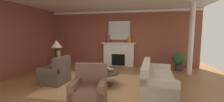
{
  "coord_description": "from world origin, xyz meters",
  "views": [
    {
      "loc": [
        1.29,
        -4.82,
        1.68
      ],
      "look_at": [
        0.05,
        1.03,
        1.0
      ],
      "focal_mm": 23.37,
      "sensor_mm": 36.0,
      "label": 1
    }
  ],
  "objects_px": {
    "sofa": "(156,80)",
    "armchair_facing_fireplace": "(89,92)",
    "vase_on_side_table": "(59,55)",
    "potted_plant": "(179,60)",
    "vase_mantel_left": "(108,39)",
    "fireplace": "(119,55)",
    "side_table": "(57,65)",
    "armchair_near_window": "(56,75)",
    "coffee_table": "(104,75)",
    "table_lamp": "(57,46)",
    "mantel_mirror": "(119,31)",
    "vase_mantel_right": "(129,40)"
  },
  "relations": [
    {
      "from": "sofa",
      "to": "armchair_near_window",
      "type": "height_order",
      "value": "armchair_near_window"
    },
    {
      "from": "armchair_near_window",
      "to": "vase_mantel_left",
      "type": "height_order",
      "value": "vase_mantel_left"
    },
    {
      "from": "sofa",
      "to": "potted_plant",
      "type": "bearing_deg",
      "value": 65.32
    },
    {
      "from": "armchair_near_window",
      "to": "potted_plant",
      "type": "bearing_deg",
      "value": 31.37
    },
    {
      "from": "side_table",
      "to": "vase_mantel_left",
      "type": "height_order",
      "value": "vase_mantel_left"
    },
    {
      "from": "armchair_facing_fireplace",
      "to": "potted_plant",
      "type": "bearing_deg",
      "value": 53.82
    },
    {
      "from": "fireplace",
      "to": "vase_mantel_left",
      "type": "bearing_deg",
      "value": -174.84
    },
    {
      "from": "table_lamp",
      "to": "vase_on_side_table",
      "type": "relative_size",
      "value": 2.29
    },
    {
      "from": "sofa",
      "to": "armchair_near_window",
      "type": "distance_m",
      "value": 3.33
    },
    {
      "from": "table_lamp",
      "to": "potted_plant",
      "type": "bearing_deg",
      "value": 19.61
    },
    {
      "from": "sofa",
      "to": "vase_on_side_table",
      "type": "height_order",
      "value": "vase_on_side_table"
    },
    {
      "from": "sofa",
      "to": "armchair_near_window",
      "type": "xyz_separation_m",
      "value": [
        -3.33,
        -0.09,
        0.01
      ]
    },
    {
      "from": "sofa",
      "to": "vase_on_side_table",
      "type": "bearing_deg",
      "value": 168.53
    },
    {
      "from": "armchair_near_window",
      "to": "vase_on_side_table",
      "type": "xyz_separation_m",
      "value": [
        -0.39,
        0.85,
        0.56
      ]
    },
    {
      "from": "vase_mantel_left",
      "to": "fireplace",
      "type": "bearing_deg",
      "value": 5.16
    },
    {
      "from": "sofa",
      "to": "armchair_facing_fireplace",
      "type": "height_order",
      "value": "armchair_facing_fireplace"
    },
    {
      "from": "sofa",
      "to": "vase_mantel_left",
      "type": "bearing_deg",
      "value": 125.66
    },
    {
      "from": "mantel_mirror",
      "to": "potted_plant",
      "type": "relative_size",
      "value": 1.37
    },
    {
      "from": "mantel_mirror",
      "to": "potted_plant",
      "type": "xyz_separation_m",
      "value": [
        2.91,
        -0.57,
        -1.39
      ]
    },
    {
      "from": "fireplace",
      "to": "side_table",
      "type": "height_order",
      "value": "fireplace"
    },
    {
      "from": "mantel_mirror",
      "to": "potted_plant",
      "type": "height_order",
      "value": "mantel_mirror"
    },
    {
      "from": "armchair_facing_fireplace",
      "to": "side_table",
      "type": "height_order",
      "value": "armchair_facing_fireplace"
    },
    {
      "from": "fireplace",
      "to": "coffee_table",
      "type": "height_order",
      "value": "fireplace"
    },
    {
      "from": "sofa",
      "to": "armchair_near_window",
      "type": "bearing_deg",
      "value": -178.42
    },
    {
      "from": "potted_plant",
      "to": "armchair_near_window",
      "type": "bearing_deg",
      "value": -148.63
    },
    {
      "from": "sofa",
      "to": "armchair_near_window",
      "type": "relative_size",
      "value": 2.27
    },
    {
      "from": "fireplace",
      "to": "vase_mantel_right",
      "type": "distance_m",
      "value": 0.98
    },
    {
      "from": "armchair_near_window",
      "to": "vase_mantel_left",
      "type": "distance_m",
      "value": 3.56
    },
    {
      "from": "coffee_table",
      "to": "mantel_mirror",
      "type": "bearing_deg",
      "value": 90.45
    },
    {
      "from": "potted_plant",
      "to": "sofa",
      "type": "bearing_deg",
      "value": -114.68
    },
    {
      "from": "armchair_near_window",
      "to": "armchair_facing_fireplace",
      "type": "relative_size",
      "value": 1.0
    },
    {
      "from": "table_lamp",
      "to": "sofa",
      "type": "bearing_deg",
      "value": -12.74
    },
    {
      "from": "fireplace",
      "to": "armchair_near_window",
      "type": "distance_m",
      "value": 3.65
    },
    {
      "from": "armchair_near_window",
      "to": "side_table",
      "type": "distance_m",
      "value": 1.11
    },
    {
      "from": "fireplace",
      "to": "vase_mantel_left",
      "type": "distance_m",
      "value": 1.02
    },
    {
      "from": "fireplace",
      "to": "table_lamp",
      "type": "distance_m",
      "value": 3.22
    },
    {
      "from": "sofa",
      "to": "coffee_table",
      "type": "bearing_deg",
      "value": 176.09
    },
    {
      "from": "coffee_table",
      "to": "vase_mantel_right",
      "type": "relative_size",
      "value": 3.22
    },
    {
      "from": "side_table",
      "to": "table_lamp",
      "type": "bearing_deg",
      "value": 165.96
    },
    {
      "from": "armchair_near_window",
      "to": "table_lamp",
      "type": "height_order",
      "value": "table_lamp"
    },
    {
      "from": "side_table",
      "to": "potted_plant",
      "type": "relative_size",
      "value": 0.84
    },
    {
      "from": "vase_on_side_table",
      "to": "potted_plant",
      "type": "relative_size",
      "value": 0.39
    },
    {
      "from": "armchair_near_window",
      "to": "potted_plant",
      "type": "relative_size",
      "value": 1.14
    },
    {
      "from": "vase_on_side_table",
      "to": "potted_plant",
      "type": "xyz_separation_m",
      "value": [
        4.95,
        1.94,
        -0.37
      ]
    },
    {
      "from": "mantel_mirror",
      "to": "coffee_table",
      "type": "bearing_deg",
      "value": -89.55
    },
    {
      "from": "table_lamp",
      "to": "vase_mantel_left",
      "type": "distance_m",
      "value": 2.77
    },
    {
      "from": "coffee_table",
      "to": "side_table",
      "type": "bearing_deg",
      "value": 161.08
    },
    {
      "from": "coffee_table",
      "to": "side_table",
      "type": "distance_m",
      "value": 2.35
    },
    {
      "from": "armchair_facing_fireplace",
      "to": "potted_plant",
      "type": "xyz_separation_m",
      "value": [
        2.89,
        3.95,
        0.19
      ]
    },
    {
      "from": "vase_on_side_table",
      "to": "vase_mantel_right",
      "type": "relative_size",
      "value": 1.06
    }
  ]
}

